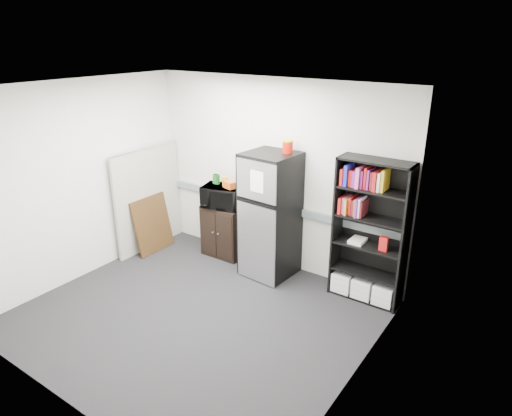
% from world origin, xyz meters
% --- Properties ---
extents(floor, '(4.00, 4.00, 0.00)m').
position_xyz_m(floor, '(0.00, 0.00, 0.00)').
color(floor, black).
rests_on(floor, ground).
extents(wall_back, '(4.00, 0.02, 2.70)m').
position_xyz_m(wall_back, '(0.00, 1.75, 1.35)').
color(wall_back, silver).
rests_on(wall_back, floor).
extents(wall_right, '(0.02, 3.50, 2.70)m').
position_xyz_m(wall_right, '(2.00, 0.00, 1.35)').
color(wall_right, silver).
rests_on(wall_right, floor).
extents(wall_left, '(0.02, 3.50, 2.70)m').
position_xyz_m(wall_left, '(-2.00, 0.00, 1.35)').
color(wall_left, silver).
rests_on(wall_left, floor).
extents(ceiling, '(4.00, 3.50, 0.02)m').
position_xyz_m(ceiling, '(0.00, 0.00, 2.70)').
color(ceiling, white).
rests_on(ceiling, wall_back).
extents(electrical_raceway, '(3.92, 0.05, 0.10)m').
position_xyz_m(electrical_raceway, '(0.00, 1.72, 0.90)').
color(electrical_raceway, slate).
rests_on(electrical_raceway, wall_back).
extents(wall_note, '(0.14, 0.00, 0.10)m').
position_xyz_m(wall_note, '(-0.35, 1.74, 1.55)').
color(wall_note, white).
rests_on(wall_note, wall_back).
extents(bookshelf, '(0.90, 0.34, 1.85)m').
position_xyz_m(bookshelf, '(1.53, 1.57, 0.91)').
color(bookshelf, black).
rests_on(bookshelf, floor).
extents(cubicle_partition, '(0.06, 1.30, 1.62)m').
position_xyz_m(cubicle_partition, '(-1.90, 1.08, 0.81)').
color(cubicle_partition, '#A19C8F').
rests_on(cubicle_partition, floor).
extents(cabinet, '(0.64, 0.43, 0.80)m').
position_xyz_m(cabinet, '(-0.73, 1.50, 0.40)').
color(cabinet, black).
rests_on(cabinet, floor).
extents(microwave, '(0.67, 0.54, 0.32)m').
position_xyz_m(microwave, '(-0.73, 1.48, 0.96)').
color(microwave, black).
rests_on(microwave, cabinet).
extents(snack_box_a, '(0.08, 0.06, 0.15)m').
position_xyz_m(snack_box_a, '(-0.89, 1.52, 1.20)').
color(snack_box_a, '#195824').
rests_on(snack_box_a, microwave).
extents(snack_box_b, '(0.07, 0.06, 0.15)m').
position_xyz_m(snack_box_b, '(-0.86, 1.52, 1.20)').
color(snack_box_b, '#0D3D11').
rests_on(snack_box_b, microwave).
extents(snack_box_c, '(0.08, 0.06, 0.14)m').
position_xyz_m(snack_box_c, '(-0.71, 1.52, 1.19)').
color(snack_box_c, '#C39812').
rests_on(snack_box_c, microwave).
extents(snack_bag, '(0.20, 0.15, 0.10)m').
position_xyz_m(snack_bag, '(-0.60, 1.47, 1.17)').
color(snack_bag, '#C44F13').
rests_on(snack_bag, microwave).
extents(refrigerator, '(0.71, 0.73, 1.76)m').
position_xyz_m(refrigerator, '(0.14, 1.42, 0.88)').
color(refrigerator, black).
rests_on(refrigerator, floor).
extents(coffee_can, '(0.14, 0.14, 0.19)m').
position_xyz_m(coffee_can, '(0.32, 1.55, 1.86)').
color(coffee_can, '#A71607').
rests_on(coffee_can, refrigerator).
extents(framed_poster, '(0.21, 0.68, 0.87)m').
position_xyz_m(framed_poster, '(-1.77, 1.00, 0.44)').
color(framed_poster, black).
rests_on(framed_poster, floor).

